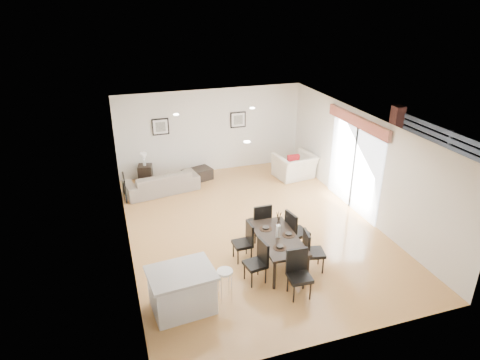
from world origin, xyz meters
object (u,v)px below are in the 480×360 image
object	(u,v)px
side_table	(145,174)
coffee_table	(197,175)
armchair	(295,166)
dining_chair_efar	(295,229)
sofa	(162,182)
dining_chair_foot	(261,220)
dining_chair_head	(298,270)
kitchen_island	(182,290)
dining_table	(278,240)
bar_stool	(225,275)
dining_chair_wnear	(259,259)
dining_chair_wfar	(246,239)
dining_chair_enear	(311,249)

from	to	relation	value
side_table	coffee_table	bearing A→B (deg)	-12.20
armchair	dining_chair_efar	size ratio (longest dim) A/B	1.20
sofa	dining_chair_foot	world-z (taller)	dining_chair_foot
sofa	armchair	world-z (taller)	armchair
dining_chair_head	kitchen_island	xyz separation A→B (m)	(-2.23, 0.24, -0.11)
dining_chair_foot	coffee_table	world-z (taller)	dining_chair_foot
dining_table	side_table	size ratio (longest dim) A/B	3.01
dining_chair_efar	armchair	bearing A→B (deg)	-34.31
dining_table	dining_chair_head	size ratio (longest dim) A/B	1.75
dining_chair_head	bar_stool	world-z (taller)	dining_chair_head
dining_chair_head	coffee_table	size ratio (longest dim) A/B	1.09
coffee_table	side_table	size ratio (longest dim) A/B	1.59
dining_chair_efar	side_table	size ratio (longest dim) A/B	1.77
armchair	bar_stool	bearing A→B (deg)	45.01
dining_chair_head	dining_chair_wnear	bearing A→B (deg)	137.10
dining_table	dining_chair_wnear	distance (m)	0.72
dining_chair_wnear	dining_chair_wfar	bearing A→B (deg)	171.34
dining_chair_efar	dining_chair_foot	distance (m)	0.85
dining_table	bar_stool	world-z (taller)	dining_table
armchair	side_table	size ratio (longest dim) A/B	2.11
coffee_table	bar_stool	distance (m)	5.82
sofa	dining_chair_wfar	bearing A→B (deg)	97.27
dining_chair_wfar	bar_stool	size ratio (longest dim) A/B	1.31
dining_chair_efar	dining_chair_head	bearing A→B (deg)	148.52
sofa	side_table	distance (m)	0.94
dining_chair_enear	coffee_table	bearing A→B (deg)	23.94
dining_chair_head	dining_chair_foot	world-z (taller)	dining_chair_foot
dining_chair_head	dining_chair_foot	bearing A→B (deg)	93.64
armchair	dining_chair_wnear	world-z (taller)	dining_chair_wnear
dining_chair_foot	dining_chair_wfar	bearing A→B (deg)	45.76
dining_chair_wfar	kitchen_island	distance (m)	2.03
dining_table	dining_chair_enear	distance (m)	0.71
dining_chair_foot	side_table	bearing A→B (deg)	-62.92
dining_chair_efar	dining_chair_wfar	bearing A→B (deg)	79.69
armchair	bar_stool	world-z (taller)	armchair
dining_chair_enear	kitchen_island	bearing A→B (deg)	108.77
dining_chair_efar	dining_chair_foot	size ratio (longest dim) A/B	1.01
dining_table	side_table	world-z (taller)	dining_table
dining_chair_wfar	dining_chair_foot	bearing A→B (deg)	134.00
dining_chair_efar	side_table	distance (m)	5.66
dining_chair_wnear	coffee_table	xyz separation A→B (m)	(-0.06, 5.38, -0.33)
coffee_table	side_table	world-z (taller)	side_table
kitchen_island	bar_stool	size ratio (longest dim) A/B	1.89
side_table	sofa	bearing A→B (deg)	-66.38
dining_chair_wnear	dining_chair_wfar	distance (m)	0.82
dining_table	dining_chair_wnear	size ratio (longest dim) A/B	1.84
kitchen_island	bar_stool	xyz separation A→B (m)	(0.83, 0.00, 0.16)
dining_chair_wfar	coffee_table	size ratio (longest dim) A/B	1.00
dining_chair_wfar	sofa	bearing A→B (deg)	-164.72
armchair	coffee_table	size ratio (longest dim) A/B	1.33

